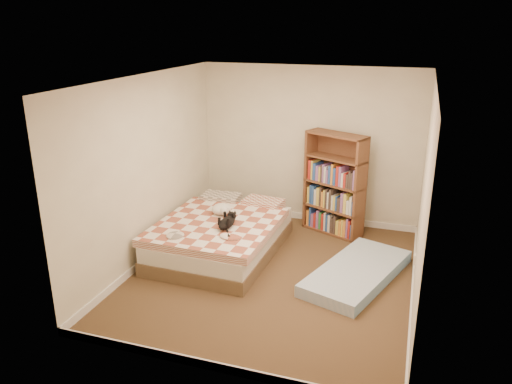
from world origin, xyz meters
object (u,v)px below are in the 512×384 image
(bookshelf, at_px, (334,197))
(white_dog, at_px, (222,209))
(floor_mattress, at_px, (357,273))
(black_cat, at_px, (228,222))
(bed, at_px, (222,234))

(bookshelf, distance_m, white_dog, 1.78)
(floor_mattress, distance_m, black_cat, 1.81)
(bookshelf, bearing_deg, white_dog, -118.93)
(bed, bearing_deg, floor_mattress, -4.52)
(bed, distance_m, black_cat, 0.45)
(black_cat, distance_m, white_dog, 0.47)
(bed, xyz_separation_m, floor_mattress, (1.93, -0.21, -0.18))
(bed, height_order, floor_mattress, bed)
(black_cat, relative_size, white_dog, 2.05)
(floor_mattress, distance_m, white_dog, 2.08)
(floor_mattress, xyz_separation_m, white_dog, (-1.99, 0.35, 0.51))
(bookshelf, relative_size, black_cat, 2.34)
(bed, relative_size, floor_mattress, 1.24)
(bookshelf, height_order, white_dog, bookshelf)
(bed, bearing_deg, bookshelf, 42.92)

